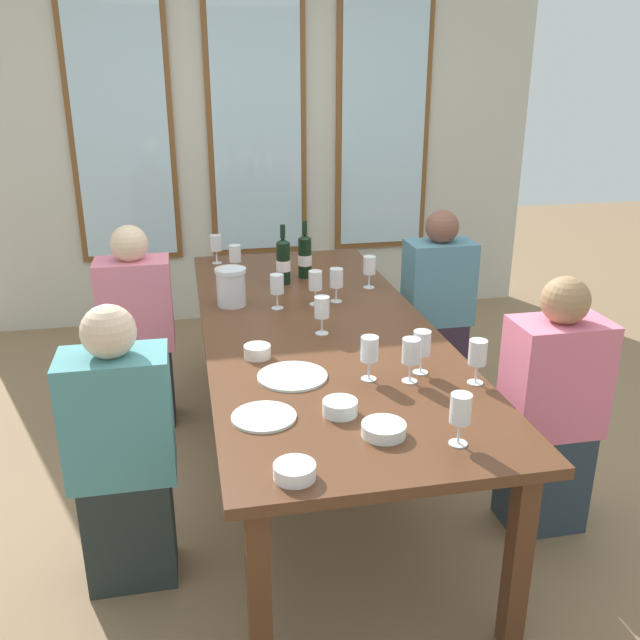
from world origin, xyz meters
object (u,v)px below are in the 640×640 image
(tasting_bowl_1, at_px, (295,471))
(wine_glass_0, at_px, (277,285))
(wine_glass_2, at_px, (411,352))
(wine_glass_10, at_px, (369,350))
(metal_pitcher, at_px, (231,287))
(wine_bottle_1, at_px, (305,256))
(wine_glass_1, at_px, (422,345))
(wine_glass_7, at_px, (478,354))
(wine_glass_5, at_px, (321,309))
(wine_glass_4, at_px, (461,410))
(wine_glass_11, at_px, (216,244))
(wine_bottle_0, at_px, (283,261))
(dining_table, at_px, (317,337))
(seated_person_0, at_px, (123,456))
(tasting_bowl_0, at_px, (384,429))
(seated_person_1, at_px, (551,413))
(white_plate_1, at_px, (264,417))
(wine_glass_8, at_px, (315,281))
(seated_person_2, at_px, (138,333))
(wine_glass_6, at_px, (336,280))
(white_plate_0, at_px, (292,376))
(wine_glass_9, at_px, (369,267))
(wine_glass_3, at_px, (235,254))
(tasting_bowl_3, at_px, (257,351))
(tasting_bowl_2, at_px, (340,407))
(seated_person_3, at_px, (437,309))

(tasting_bowl_1, height_order, wine_glass_0, wine_glass_0)
(wine_glass_2, xyz_separation_m, wine_glass_10, (-0.15, 0.05, 0.00))
(metal_pitcher, relative_size, wine_bottle_1, 0.59)
(wine_glass_1, relative_size, wine_glass_7, 1.00)
(wine_glass_5, bearing_deg, wine_glass_1, -58.68)
(wine_glass_4, bearing_deg, wine_glass_0, 105.07)
(wine_glass_10, xyz_separation_m, wine_glass_11, (-0.47, 1.77, -0.00))
(wine_bottle_0, height_order, wine_bottle_1, wine_bottle_0)
(dining_table, xyz_separation_m, wine_glass_5, (-0.00, -0.11, 0.18))
(wine_bottle_0, xyz_separation_m, tasting_bowl_1, (-0.25, -1.89, -0.11))
(tasting_bowl_1, distance_m, wine_glass_4, 0.55)
(tasting_bowl_1, height_order, seated_person_0, seated_person_0)
(tasting_bowl_0, distance_m, wine_glass_0, 1.31)
(seated_person_1, bearing_deg, metal_pitcher, 140.44)
(tasting_bowl_0, height_order, wine_glass_2, wine_glass_2)
(dining_table, bearing_deg, white_plate_1, -112.73)
(wine_glass_8, bearing_deg, wine_glass_5, -97.26)
(seated_person_1, bearing_deg, dining_table, 143.06)
(seated_person_2, bearing_deg, white_plate_1, -71.16)
(wine_glass_6, xyz_separation_m, seated_person_2, (-1.01, 0.31, -0.33))
(dining_table, xyz_separation_m, wine_glass_0, (-0.15, 0.27, 0.18))
(seated_person_2, bearing_deg, wine_glass_6, -17.23)
(white_plate_0, height_order, seated_person_2, seated_person_2)
(wine_glass_5, bearing_deg, tasting_bowl_0, -88.93)
(metal_pitcher, height_order, wine_glass_8, metal_pitcher)
(wine_glass_0, bearing_deg, white_plate_0, -94.07)
(wine_glass_11, height_order, seated_person_1, seated_person_1)
(tasting_bowl_1, height_order, wine_glass_9, wine_glass_9)
(metal_pitcher, relative_size, wine_glass_5, 1.09)
(wine_glass_4, height_order, seated_person_2, seated_person_2)
(wine_glass_3, height_order, wine_glass_5, same)
(seated_person_1, bearing_deg, tasting_bowl_3, 164.49)
(tasting_bowl_2, distance_m, wine_glass_6, 1.20)
(wine_glass_5, distance_m, seated_person_0, 1.05)
(white_plate_0, bearing_deg, wine_glass_1, -6.60)
(tasting_bowl_0, xyz_separation_m, wine_glass_6, (0.15, 1.34, 0.10))
(wine_glass_6, relative_size, wine_glass_10, 1.00)
(dining_table, bearing_deg, white_plate_0, -110.75)
(wine_bottle_1, bearing_deg, tasting_bowl_2, -96.09)
(dining_table, bearing_deg, wine_glass_0, 118.55)
(metal_pitcher, relative_size, tasting_bowl_2, 1.56)
(wine_glass_2, relative_size, wine_glass_9, 1.00)
(white_plate_0, height_order, wine_glass_9, wine_glass_9)
(wine_glass_7, bearing_deg, tasting_bowl_2, -166.10)
(tasting_bowl_2, xyz_separation_m, seated_person_3, (0.94, 1.53, -0.24))
(wine_glass_3, relative_size, wine_glass_11, 1.00)
(white_plate_1, xyz_separation_m, wine_glass_7, (0.82, 0.11, 0.11))
(wine_glass_7, bearing_deg, tasting_bowl_1, -147.54)
(wine_bottle_1, relative_size, wine_glass_8, 1.85)
(wine_glass_0, relative_size, wine_glass_2, 1.00)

